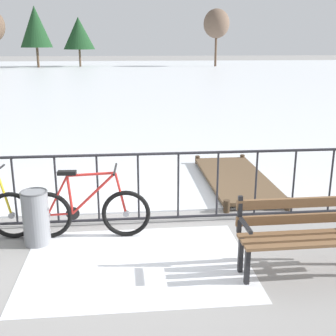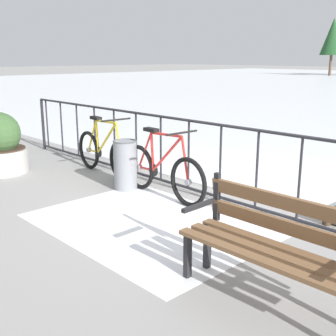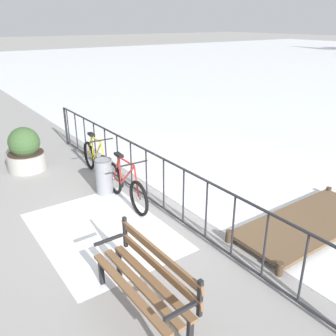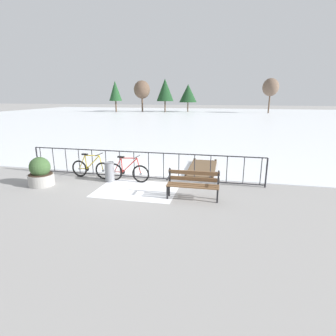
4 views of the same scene
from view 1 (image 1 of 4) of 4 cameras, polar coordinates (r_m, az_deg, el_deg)
ground_plane at (r=6.44m, az=-6.39°, el=-7.35°), size 160.00×160.00×0.00m
frozen_pond at (r=34.40m, az=-6.09°, el=11.89°), size 80.00×56.00×0.03m
snow_patch at (r=5.36m, az=-4.13°, el=-12.37°), size 2.70×1.97×0.01m
railing_fence at (r=6.24m, az=-6.55°, el=-2.63°), size 9.06×0.06×1.07m
bicycle_near_railing at (r=5.96m, az=-10.64°, el=-5.67°), size 1.71×0.52×0.97m
park_bench at (r=5.24m, az=17.85°, el=-7.65°), size 1.61×0.50×0.89m
trash_bin at (r=5.93m, az=-16.96°, el=-6.20°), size 0.35×0.35×0.73m
wooden_dock at (r=8.22m, az=8.89°, el=-1.29°), size 1.10×2.84×0.20m
tree_far_west at (r=48.38m, az=6.39°, el=18.31°), size 2.73×2.73×5.92m
tree_west_mid at (r=47.81m, az=-17.02°, el=17.31°), size 3.18×3.18×6.05m
tree_centre at (r=48.50m, az=-11.65°, el=16.94°), size 3.29×3.29×5.07m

